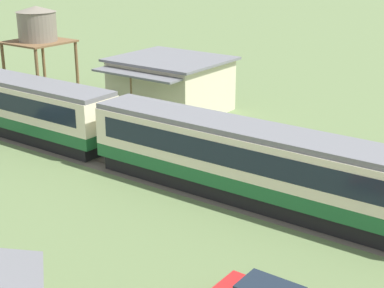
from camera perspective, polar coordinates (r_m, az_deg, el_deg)
ground_plane at (r=35.46m, az=-1.62°, el=-3.22°), size 600.00×600.00×0.00m
passenger_train at (r=31.59m, az=6.30°, el=-1.68°), size 62.91×3.17×4.20m
railway_track at (r=31.47m, az=10.06°, el=-6.56°), size 114.37×3.60×0.04m
station_building at (r=48.57m, az=-2.07°, el=5.79°), size 8.79×8.90×4.44m
water_tower at (r=54.42m, az=-14.78°, el=10.93°), size 5.02×5.02×8.06m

